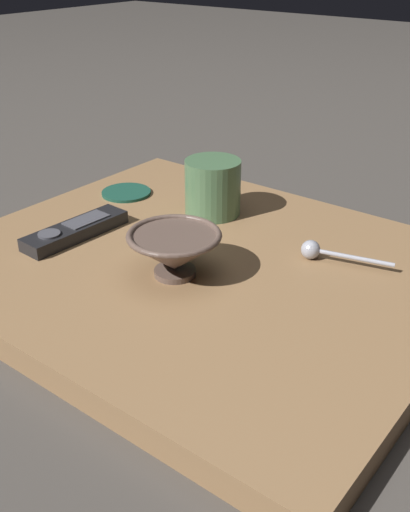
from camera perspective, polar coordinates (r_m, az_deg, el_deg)
ground_plane at (r=0.84m, az=-0.30°, el=-2.32°), size 6.00×6.00×0.00m
table at (r=0.83m, az=-0.31°, el=-1.30°), size 0.67×0.56×0.03m
cereal_bowl at (r=0.77m, az=-3.03°, el=0.55°), size 0.12×0.12×0.06m
coffee_mug at (r=0.95m, az=0.73°, el=6.47°), size 0.09×0.09×0.09m
teaspoon at (r=0.83m, az=10.58°, el=0.47°), size 0.12×0.04×0.03m
tv_remote_near at (r=0.90m, az=-12.08°, el=2.39°), size 0.05×0.17×0.02m
drink_coaster at (r=1.04m, az=-7.41°, el=5.93°), size 0.08×0.08×0.01m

